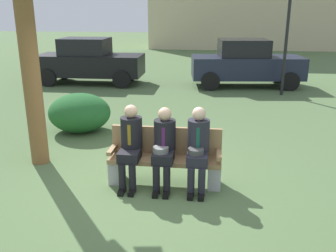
# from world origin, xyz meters

# --- Properties ---
(ground_plane) EXTENTS (80.00, 80.00, 0.00)m
(ground_plane) POSITION_xyz_m (0.00, 0.00, 0.00)
(ground_plane) COLOR #4F693F
(park_bench) EXTENTS (1.78, 0.44, 0.90)m
(park_bench) POSITION_xyz_m (0.35, 0.27, 0.42)
(park_bench) COLOR #99754C
(park_bench) RESTS_ON ground
(seated_man_left) EXTENTS (0.34, 0.72, 1.29)m
(seated_man_left) POSITION_xyz_m (-0.18, 0.14, 0.72)
(seated_man_left) COLOR black
(seated_man_left) RESTS_ON ground
(seated_man_middle) EXTENTS (0.34, 0.72, 1.26)m
(seated_man_middle) POSITION_xyz_m (0.35, 0.13, 0.71)
(seated_man_middle) COLOR black
(seated_man_middle) RESTS_ON ground
(seated_man_right) EXTENTS (0.34, 0.72, 1.29)m
(seated_man_right) POSITION_xyz_m (0.87, 0.14, 0.72)
(seated_man_right) COLOR #23232D
(seated_man_right) RESTS_ON ground
(palm_tree_tall) EXTENTS (1.33, 1.36, 4.12)m
(palm_tree_tall) POSITION_xyz_m (-2.04, 0.81, 2.84)
(palm_tree_tall) COLOR brown
(palm_tree_tall) RESTS_ON ground
(shrub_near_bench) EXTENTS (1.41, 1.29, 0.88)m
(shrub_near_bench) POSITION_xyz_m (-1.94, 2.64, 0.44)
(shrub_near_bench) COLOR #215C28
(shrub_near_bench) RESTS_ON ground
(parked_car_near) EXTENTS (3.92, 1.74, 1.68)m
(parked_car_near) POSITION_xyz_m (-3.58, 8.22, 0.84)
(parked_car_near) COLOR black
(parked_car_near) RESTS_ON ground
(parked_car_far) EXTENTS (4.05, 2.08, 1.68)m
(parked_car_far) POSITION_xyz_m (2.19, 8.38, 0.84)
(parked_car_far) COLOR #1E2338
(parked_car_far) RESTS_ON ground
(street_lamp) EXTENTS (0.24, 0.24, 3.65)m
(street_lamp) POSITION_xyz_m (3.29, 7.12, 2.23)
(street_lamp) COLOR black
(street_lamp) RESTS_ON ground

